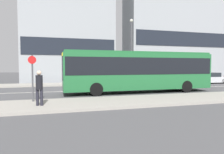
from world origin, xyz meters
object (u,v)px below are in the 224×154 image
Objects in this scene: parked_car_0 at (209,78)px; bus_stop_sign at (32,74)px; city_bus at (138,69)px; street_lamp at (131,45)px; pedestrian_near_stop at (39,86)px.

bus_stop_sign is (-19.65, -8.71, 1.02)m from parked_car_0.
bus_stop_sign is at bearing -156.10° from parked_car_0.
city_bus is 1.60× the size of street_lamp.
street_lamp reaches higher than pedestrian_near_stop.
city_bus is at bearing 21.54° from bus_stop_sign.
parked_car_0 is 2.46× the size of pedestrian_near_stop.
city_bus is 13.25m from parked_car_0.
city_bus is at bearing -106.54° from street_lamp.
street_lamp is (2.11, 7.12, 2.79)m from city_bus.
street_lamp is (9.38, 11.53, 3.52)m from pedestrian_near_stop.
city_bus is 8.31m from bus_stop_sign.
parked_car_0 is 1.67× the size of bus_stop_sign.
pedestrian_near_stop is (-19.19, -10.07, 0.50)m from parked_car_0.
bus_stop_sign is at bearing -153.08° from city_bus.
parked_car_0 is at bearing 30.77° from city_bus.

